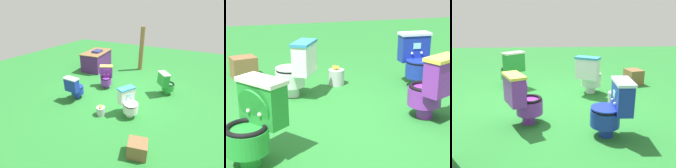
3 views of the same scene
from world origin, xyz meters
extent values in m
plane|color=#26752D|center=(0.00, 0.00, 0.00)|extent=(14.00, 14.00, 0.00)
cylinder|color=green|center=(0.63, -1.22, 0.07)|extent=(0.25, 0.25, 0.14)
cylinder|color=green|center=(0.65, -1.24, 0.24)|extent=(0.52, 0.52, 0.20)
torus|color=black|center=(0.65, -1.24, 0.35)|extent=(0.50, 0.50, 0.04)
cylinder|color=white|center=(0.65, -1.24, 0.30)|extent=(0.34, 0.34, 0.01)
cube|color=green|center=(0.52, -1.08, 0.51)|extent=(0.44, 0.40, 0.37)
cube|color=white|center=(0.52, -1.08, 0.71)|extent=(0.47, 0.44, 0.04)
cube|color=#8CE0E5|center=(0.59, -1.16, 0.56)|extent=(0.09, 0.07, 0.08)
cylinder|color=green|center=(0.58, -1.16, 0.49)|extent=(0.33, 0.29, 0.35)
sphere|color=white|center=(0.64, -1.12, 0.46)|extent=(0.04, 0.04, 0.04)
sphere|color=white|center=(0.53, -1.21, 0.46)|extent=(0.04, 0.04, 0.04)
cylinder|color=purple|center=(0.09, 0.70, 0.07)|extent=(0.24, 0.24, 0.14)
cylinder|color=purple|center=(0.07, 0.69, 0.24)|extent=(0.49, 0.49, 0.20)
torus|color=black|center=(0.07, 0.69, 0.35)|extent=(0.47, 0.47, 0.04)
cylinder|color=#EACC4C|center=(0.07, 0.69, 0.30)|extent=(0.32, 0.32, 0.01)
cube|color=purple|center=(0.25, 0.77, 0.51)|extent=(0.35, 0.45, 0.37)
cube|color=#EACC4C|center=(0.25, 0.77, 0.71)|extent=(0.38, 0.48, 0.04)
cube|color=#8CE0E5|center=(0.16, 0.73, 0.56)|extent=(0.05, 0.10, 0.08)
cylinder|color=purple|center=(0.16, 0.73, 0.49)|extent=(0.23, 0.35, 0.35)
sphere|color=#EACC4C|center=(0.19, 0.67, 0.46)|extent=(0.04, 0.04, 0.04)
sphere|color=#EACC4C|center=(0.13, 0.79, 0.46)|extent=(0.04, 0.04, 0.04)
cylinder|color=#192D9E|center=(-0.92, 1.12, 0.07)|extent=(0.19, 0.19, 0.14)
cylinder|color=#192D9E|center=(-0.90, 1.12, 0.24)|extent=(0.38, 0.38, 0.20)
torus|color=black|center=(-0.90, 1.12, 0.35)|extent=(0.36, 0.36, 0.04)
cylinder|color=silver|center=(-0.90, 1.12, 0.30)|extent=(0.25, 0.25, 0.01)
cube|color=#192D9E|center=(-1.10, 1.13, 0.51)|extent=(0.20, 0.42, 0.37)
cube|color=silver|center=(-1.10, 1.13, 0.71)|extent=(0.23, 0.44, 0.04)
cube|color=#8CE0E5|center=(-0.99, 1.12, 0.56)|extent=(0.01, 0.11, 0.08)
cylinder|color=#192D9E|center=(-0.90, 1.12, 0.37)|extent=(0.37, 0.37, 0.02)
sphere|color=silver|center=(-0.99, 1.19, 0.46)|extent=(0.04, 0.04, 0.04)
sphere|color=silver|center=(-0.99, 1.05, 0.46)|extent=(0.04, 0.04, 0.04)
cylinder|color=white|center=(-0.98, -0.62, 0.07)|extent=(0.25, 0.25, 0.14)
cylinder|color=white|center=(-0.99, -0.64, 0.24)|extent=(0.50, 0.50, 0.20)
torus|color=black|center=(-0.99, -0.64, 0.35)|extent=(0.48, 0.48, 0.04)
cylinder|color=#338CBF|center=(-0.99, -0.64, 0.30)|extent=(0.33, 0.33, 0.01)
cube|color=white|center=(-0.89, -0.47, 0.51)|extent=(0.45, 0.37, 0.37)
cube|color=#338CBF|center=(-0.89, -0.47, 0.71)|extent=(0.48, 0.40, 0.04)
cube|color=#8CE0E5|center=(-0.94, -0.55, 0.56)|extent=(0.10, 0.06, 0.08)
cylinder|color=white|center=(-0.99, -0.64, 0.37)|extent=(0.49, 0.49, 0.02)
sphere|color=#338CBF|center=(-0.88, -0.59, 0.46)|extent=(0.04, 0.04, 0.04)
sphere|color=#338CBF|center=(-1.01, -0.52, 0.46)|extent=(0.04, 0.04, 0.04)
cube|color=brown|center=(-2.00, -1.19, 0.16)|extent=(0.38, 0.42, 0.31)
cylinder|color=#B7B7BF|center=(-1.29, 0.05, 0.11)|extent=(0.22, 0.22, 0.22)
ellipsoid|color=yellow|center=(-1.28, 0.07, 0.25)|extent=(0.07, 0.05, 0.05)
ellipsoid|color=yellow|center=(-1.27, 0.03, 0.25)|extent=(0.07, 0.05, 0.05)
ellipsoid|color=yellow|center=(-1.33, 0.03, 0.25)|extent=(0.07, 0.05, 0.05)
camera|label=1|loc=(-4.01, -1.75, 2.48)|focal=24.88mm
camera|label=2|loc=(3.48, -1.24, 1.62)|focal=58.87mm
camera|label=3|loc=(-0.25, 3.98, 1.52)|focal=40.37mm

